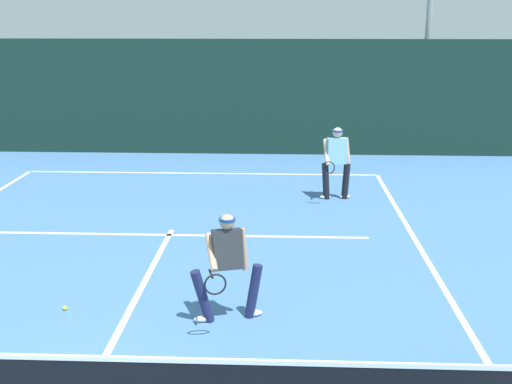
# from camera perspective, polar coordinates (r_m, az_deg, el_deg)

# --- Properties ---
(court_line_baseline_far) EXTENTS (9.49, 0.10, 0.01)m
(court_line_baseline_far) POSITION_cam_1_polar(r_m,az_deg,el_deg) (16.81, -5.07, 1.74)
(court_line_baseline_far) COLOR white
(court_line_baseline_far) RESTS_ON ground_plane
(court_line_service) EXTENTS (7.74, 0.10, 0.01)m
(court_line_service) POSITION_cam_1_polar(r_m,az_deg,el_deg) (12.15, -8.05, -3.95)
(court_line_service) COLOR white
(court_line_service) RESTS_ON ground_plane
(court_line_centre) EXTENTS (0.10, 6.40, 0.01)m
(court_line_centre) POSITION_cam_1_polar(r_m,az_deg,el_deg) (9.53, -11.20, -9.87)
(court_line_centre) COLOR white
(court_line_centre) RESTS_ON ground_plane
(player_near) EXTENTS (1.02, 0.91, 1.55)m
(player_near) POSITION_cam_1_polar(r_m,az_deg,el_deg) (8.49, -2.66, -6.61)
(player_near) COLOR #1E234C
(player_near) RESTS_ON ground_plane
(player_far) EXTENTS (0.74, 0.87, 1.69)m
(player_far) POSITION_cam_1_polar(r_m,az_deg,el_deg) (14.29, 7.46, 2.97)
(player_far) COLOR black
(player_far) RESTS_ON ground_plane
(tennis_ball_extra) EXTENTS (0.07, 0.07, 0.07)m
(tennis_ball_extra) POSITION_cam_1_polar(r_m,az_deg,el_deg) (9.49, -17.26, -10.23)
(tennis_ball_extra) COLOR #D1E033
(tennis_ball_extra) RESTS_ON ground_plane
(back_fence_windscreen) EXTENTS (20.97, 0.12, 3.47)m
(back_fence_windscreen) POSITION_cam_1_polar(r_m,az_deg,el_deg) (19.00, -4.20, 8.73)
(back_fence_windscreen) COLOR #163229
(back_fence_windscreen) RESTS_ON ground_plane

